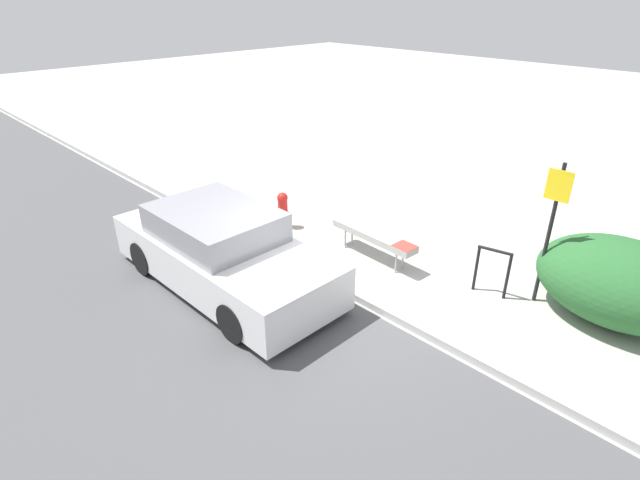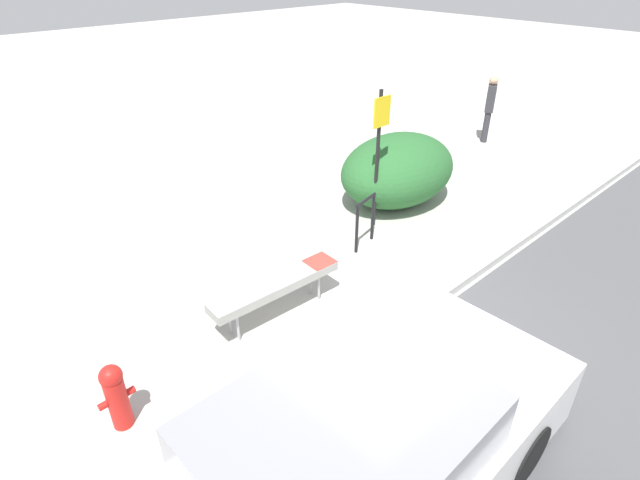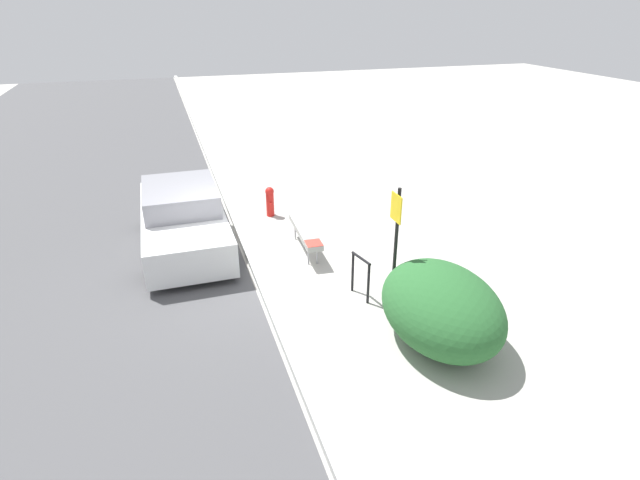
{
  "view_description": "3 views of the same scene",
  "coord_description": "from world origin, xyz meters",
  "px_view_note": "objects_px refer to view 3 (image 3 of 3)",
  "views": [
    {
      "loc": [
        4.67,
        -5.18,
        4.5
      ],
      "look_at": [
        -0.51,
        -0.11,
        0.83
      ],
      "focal_mm": 28.0,
      "sensor_mm": 36.0,
      "label": 1
    },
    {
      "loc": [
        -3.51,
        -2.89,
        4.13
      ],
      "look_at": [
        0.6,
        1.54,
        0.57
      ],
      "focal_mm": 28.0,
      "sensor_mm": 36.0,
      "label": 2
    },
    {
      "loc": [
        8.96,
        -1.45,
        4.95
      ],
      "look_at": [
        0.5,
        1.24,
        0.7
      ],
      "focal_mm": 28.0,
      "sensor_mm": 36.0,
      "label": 3
    }
  ],
  "objects_px": {
    "bench": "(305,232)",
    "bike_rack": "(361,273)",
    "fire_hydrant": "(270,201)",
    "sign_post": "(395,241)",
    "parked_car_near": "(183,218)"
  },
  "relations": [
    {
      "from": "bench",
      "to": "bike_rack",
      "type": "relative_size",
      "value": 2.21
    },
    {
      "from": "bench",
      "to": "fire_hydrant",
      "type": "relative_size",
      "value": 2.38
    },
    {
      "from": "fire_hydrant",
      "to": "parked_car_near",
      "type": "distance_m",
      "value": 2.42
    },
    {
      "from": "bike_rack",
      "to": "parked_car_near",
      "type": "bearing_deg",
      "value": -138.55
    },
    {
      "from": "sign_post",
      "to": "fire_hydrant",
      "type": "relative_size",
      "value": 3.01
    },
    {
      "from": "fire_hydrant",
      "to": "bike_rack",
      "type": "bearing_deg",
      "value": 9.58
    },
    {
      "from": "bench",
      "to": "sign_post",
      "type": "height_order",
      "value": "sign_post"
    },
    {
      "from": "bike_rack",
      "to": "parked_car_near",
      "type": "relative_size",
      "value": 0.19
    },
    {
      "from": "fire_hydrant",
      "to": "sign_post",
      "type": "bearing_deg",
      "value": 12.23
    },
    {
      "from": "bike_rack",
      "to": "fire_hydrant",
      "type": "distance_m",
      "value": 4.38
    },
    {
      "from": "bench",
      "to": "bike_rack",
      "type": "distance_m",
      "value": 2.15
    },
    {
      "from": "bench",
      "to": "parked_car_near",
      "type": "distance_m",
      "value": 2.75
    },
    {
      "from": "sign_post",
      "to": "fire_hydrant",
      "type": "height_order",
      "value": "sign_post"
    },
    {
      "from": "bench",
      "to": "fire_hydrant",
      "type": "distance_m",
      "value": 2.22
    },
    {
      "from": "bike_rack",
      "to": "sign_post",
      "type": "bearing_deg",
      "value": 29.01
    }
  ]
}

